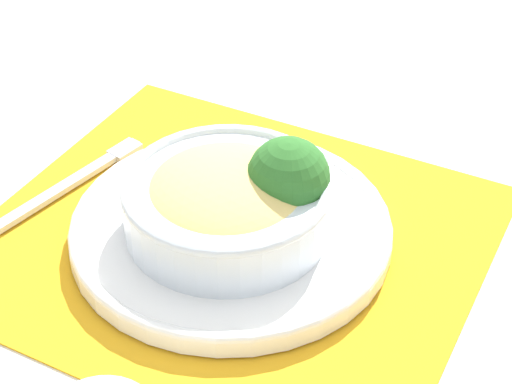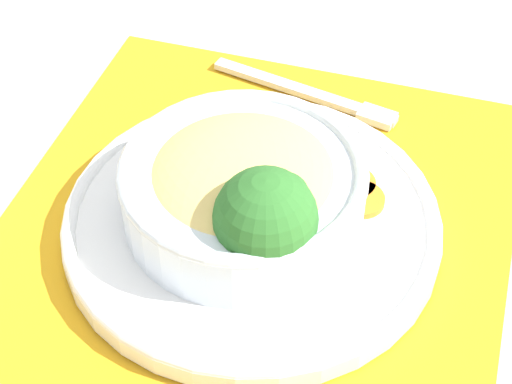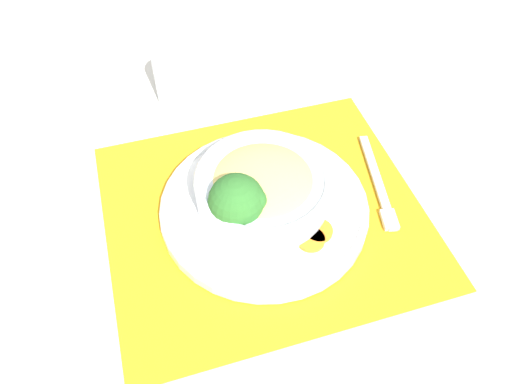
# 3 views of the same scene
# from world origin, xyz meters

# --- Properties ---
(ground_plane) EXTENTS (4.00, 4.00, 0.00)m
(ground_plane) POSITION_xyz_m (0.00, 0.00, 0.00)
(ground_plane) COLOR beige
(placemat) EXTENTS (0.44, 0.40, 0.00)m
(placemat) POSITION_xyz_m (0.00, 0.00, 0.00)
(placemat) COLOR orange
(placemat) RESTS_ON ground_plane
(plate) EXTENTS (0.29, 0.29, 0.02)m
(plate) POSITION_xyz_m (0.00, 0.00, 0.02)
(plate) COLOR white
(plate) RESTS_ON placemat
(bowl) EXTENTS (0.18, 0.18, 0.06)m
(bowl) POSITION_xyz_m (0.00, -0.01, 0.05)
(bowl) COLOR silver
(bowl) RESTS_ON plate
(broccoli_floret) EXTENTS (0.07, 0.07, 0.09)m
(broccoli_floret) POSITION_xyz_m (0.04, 0.02, 0.07)
(broccoli_floret) COLOR #759E51
(broccoli_floret) RESTS_ON plate
(carrot_slice_near) EXTENTS (0.04, 0.04, 0.01)m
(carrot_slice_near) POSITION_xyz_m (-0.04, 0.08, 0.02)
(carrot_slice_near) COLOR orange
(carrot_slice_near) RESTS_ON plate
(carrot_slice_middle) EXTENTS (0.04, 0.04, 0.01)m
(carrot_slice_middle) POSITION_xyz_m (-0.05, 0.07, 0.02)
(carrot_slice_middle) COLOR orange
(carrot_slice_middle) RESTS_ON plate
(fork) EXTENTS (0.06, 0.18, 0.01)m
(fork) POSITION_xyz_m (-0.17, 0.02, 0.01)
(fork) COLOR silver
(fork) RESTS_ON placemat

